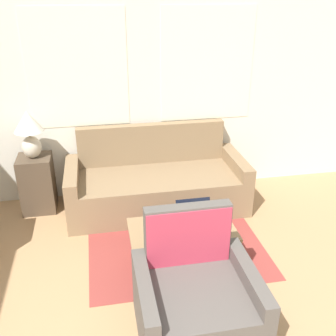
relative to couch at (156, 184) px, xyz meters
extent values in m
cube|color=silver|center=(0.04, 0.44, 1.03)|extent=(6.93, 0.05, 2.60)
cube|color=white|center=(-0.79, 0.42, 1.28)|extent=(1.10, 0.01, 1.30)
cube|color=white|center=(0.69, 0.42, 1.28)|extent=(1.10, 0.01, 1.30)
cube|color=brown|center=(0.05, -0.61, -0.27)|extent=(1.72, 1.90, 0.01)
cube|color=#846B4C|center=(0.00, -0.07, -0.06)|extent=(1.75, 0.87, 0.43)
cube|color=#846B4C|center=(0.00, 0.30, 0.18)|extent=(1.75, 0.12, 0.91)
cube|color=#846B4C|center=(-0.94, -0.07, 0.02)|extent=(0.14, 0.87, 0.58)
cube|color=#846B4C|center=(0.94, -0.07, 0.02)|extent=(0.14, 0.87, 0.58)
cube|color=#514C47|center=(-0.02, -1.98, -0.05)|extent=(0.66, 0.78, 0.43)
cube|color=#514C47|center=(-0.02, -1.65, 0.19)|extent=(0.66, 0.10, 0.92)
cube|color=#514C47|center=(-0.40, -1.98, 0.01)|extent=(0.10, 0.78, 0.55)
cube|color=#514C47|center=(0.36, -1.98, 0.01)|extent=(0.10, 0.78, 0.55)
cube|color=#B23347|center=(-0.02, -1.70, 0.30)|extent=(0.64, 0.01, 0.66)
cube|color=#4C3D2D|center=(-1.35, 0.16, 0.06)|extent=(0.37, 0.37, 0.66)
ellipsoid|color=beige|center=(-1.35, 0.16, 0.51)|extent=(0.21, 0.21, 0.24)
cylinder|color=tan|center=(-1.35, 0.16, 0.66)|extent=(0.02, 0.02, 0.06)
cone|color=white|center=(-1.35, 0.16, 0.80)|extent=(0.31, 0.31, 0.23)
cube|color=#8E704C|center=(0.05, -1.14, 0.10)|extent=(0.96, 0.54, 0.03)
cylinder|color=#8E704C|center=(-0.37, -1.36, -0.09)|extent=(0.04, 0.04, 0.36)
cylinder|color=#8E704C|center=(0.48, -1.36, -0.09)|extent=(0.04, 0.04, 0.36)
cylinder|color=#8E704C|center=(-0.37, -0.92, -0.09)|extent=(0.04, 0.04, 0.36)
cylinder|color=#8E704C|center=(0.48, -0.92, -0.09)|extent=(0.04, 0.04, 0.36)
cube|color=black|center=(0.18, -1.18, 0.13)|extent=(0.32, 0.22, 0.02)
cube|color=black|center=(0.18, -1.05, 0.24)|extent=(0.32, 0.07, 0.21)
cylinder|color=#191E4C|center=(-0.13, -1.19, 0.16)|extent=(0.09, 0.09, 0.09)
cube|color=black|center=(-0.10, -1.00, 0.13)|extent=(0.11, 0.15, 0.02)
camera|label=1|loc=(-0.64, -4.06, 2.10)|focal=42.00mm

